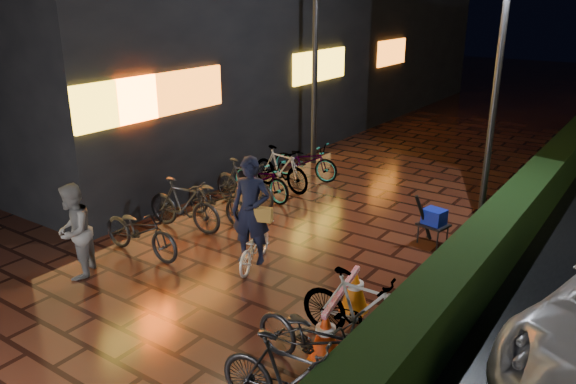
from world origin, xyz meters
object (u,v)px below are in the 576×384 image
Objects in this scene: traffic_barrier at (341,310)px; cart_assembly at (433,219)px; bystander_person at (74,231)px; cyclist at (253,227)px.

cart_assembly is at bearing 90.98° from traffic_barrier.
cyclist is (2.26, 1.99, -0.07)m from bystander_person.
cyclist is 3.56m from cart_assembly.
cyclist reaches higher than traffic_barrier.
traffic_barrier is (2.31, -0.91, -0.41)m from cyclist.
bystander_person is at bearing -138.63° from cyclist.
bystander_person is at bearing -166.63° from traffic_barrier.
bystander_person is 4.72m from traffic_barrier.
bystander_person is 6.55m from cart_assembly.
cyclist is at bearing 97.01° from bystander_person.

